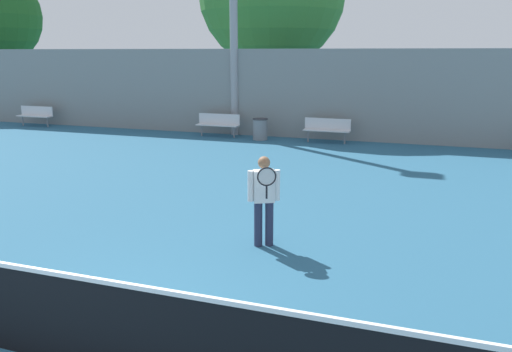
% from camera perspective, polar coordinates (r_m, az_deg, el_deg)
% --- Properties ---
extents(tennis_net, '(11.58, 0.09, 1.05)m').
position_cam_1_polar(tennis_net, '(5.80, -22.13, -14.57)').
color(tennis_net, black).
rests_on(tennis_net, ground_plane).
extents(tennis_player, '(0.52, 0.50, 1.55)m').
position_cam_1_polar(tennis_player, '(8.30, 0.91, -2.38)').
color(tennis_player, '#282D47').
rests_on(tennis_player, ground_plane).
extents(bench_courtside_near, '(1.70, 0.40, 0.87)m').
position_cam_1_polar(bench_courtside_near, '(19.52, -4.32, 6.11)').
color(bench_courtside_near, silver).
rests_on(bench_courtside_near, ground_plane).
extents(bench_adjacent_court, '(1.68, 0.40, 0.87)m').
position_cam_1_polar(bench_adjacent_court, '(18.31, 8.12, 5.48)').
color(bench_adjacent_court, silver).
rests_on(bench_adjacent_court, ground_plane).
extents(bench_by_gate, '(1.69, 0.40, 0.87)m').
position_cam_1_polar(bench_by_gate, '(24.30, -23.89, 6.51)').
color(bench_by_gate, silver).
rests_on(bench_by_gate, ground_plane).
extents(trash_bin, '(0.57, 0.57, 0.80)m').
position_cam_1_polar(trash_bin, '(18.75, 0.48, 5.39)').
color(trash_bin, gray).
rests_on(trash_bin, ground_plane).
extents(back_fence, '(35.20, 0.06, 3.33)m').
position_cam_1_polar(back_fence, '(18.87, 7.94, 9.17)').
color(back_fence, gray).
rests_on(back_fence, ground_plane).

